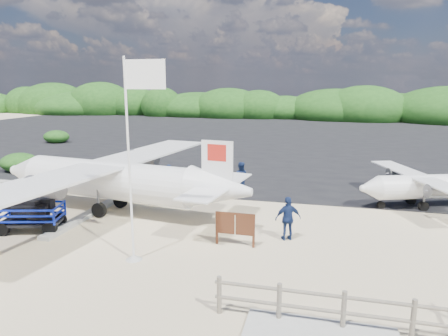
# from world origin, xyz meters

# --- Properties ---
(ground) EXTENTS (160.00, 160.00, 0.00)m
(ground) POSITION_xyz_m (0.00, 0.00, 0.00)
(ground) COLOR beige
(asphalt_apron) EXTENTS (90.00, 50.00, 0.04)m
(asphalt_apron) POSITION_xyz_m (0.00, 30.00, 0.00)
(asphalt_apron) COLOR #B2B2B2
(asphalt_apron) RESTS_ON ground
(lagoon) EXTENTS (9.00, 7.00, 0.40)m
(lagoon) POSITION_xyz_m (-9.00, 1.50, 0.00)
(lagoon) COLOR #B2B2B2
(lagoon) RESTS_ON ground
(vegetation_band) EXTENTS (124.00, 8.00, 4.40)m
(vegetation_band) POSITION_xyz_m (0.00, 55.00, 0.00)
(vegetation_band) COLOR #B2B2B2
(vegetation_band) RESTS_ON ground
(fence) EXTENTS (6.40, 2.00, 1.10)m
(fence) POSITION_xyz_m (6.00, -5.00, 0.00)
(fence) COLOR #B2B2B2
(fence) RESTS_ON ground
(baggage_cart) EXTENTS (2.82, 2.06, 1.26)m
(baggage_cart) POSITION_xyz_m (-5.63, -1.17, 0.00)
(baggage_cart) COLOR #0D24CA
(baggage_cart) RESTS_ON ground
(flagpole) EXTENTS (1.31, 0.56, 6.51)m
(flagpole) POSITION_xyz_m (-0.53, -2.64, 0.00)
(flagpole) COLOR white
(flagpole) RESTS_ON ground
(signboard) EXTENTS (1.53, 0.17, 1.26)m
(signboard) POSITION_xyz_m (2.47, -0.69, 0.00)
(signboard) COLOR #532B17
(signboard) RESTS_ON ground
(crew_a) EXTENTS (0.67, 0.54, 1.57)m
(crew_a) POSITION_xyz_m (-2.42, 5.31, 0.79)
(crew_a) COLOR #15244F
(crew_a) RESTS_ON ground
(crew_b) EXTENTS (0.83, 0.65, 1.71)m
(crew_b) POSITION_xyz_m (1.27, 6.13, 0.86)
(crew_b) COLOR #15244F
(crew_b) RESTS_ON ground
(crew_c) EXTENTS (1.05, 0.74, 1.66)m
(crew_c) POSITION_xyz_m (4.25, 0.32, 0.83)
(crew_c) COLOR #15244F
(crew_c) RESTS_ON ground
(aircraft_large) EXTENTS (16.94, 16.94, 4.50)m
(aircraft_large) POSITION_xyz_m (9.90, 27.89, 0.00)
(aircraft_large) COLOR #B2B2B2
(aircraft_large) RESTS_ON ground
(aircraft_small) EXTENTS (8.00, 8.00, 2.26)m
(aircraft_small) POSITION_xyz_m (-11.93, 31.58, 0.00)
(aircraft_small) COLOR #B2B2B2
(aircraft_small) RESTS_ON ground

